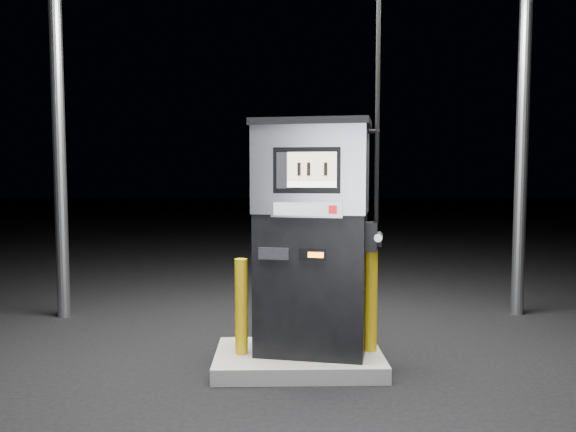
{
  "coord_description": "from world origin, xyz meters",
  "views": [
    {
      "loc": [
        -0.22,
        -5.3,
        1.86
      ],
      "look_at": [
        -0.1,
        0.0,
        1.47
      ],
      "focal_mm": 35.0,
      "sensor_mm": 36.0,
      "label": 1
    }
  ],
  "objects": [
    {
      "name": "fuel_dispenser",
      "position": [
        0.12,
        -0.0,
        1.29
      ],
      "size": [
        1.28,
        0.87,
        4.61
      ],
      "rotation": [
        0.0,
        0.0,
        -0.21
      ],
      "color": "black",
      "rests_on": "pump_island"
    },
    {
      "name": "pump_island",
      "position": [
        0.0,
        0.0,
        0.07
      ],
      "size": [
        1.6,
        1.0,
        0.15
      ],
      "primitive_type": "cube",
      "color": "slate",
      "rests_on": "ground"
    },
    {
      "name": "ground",
      "position": [
        0.0,
        0.0,
        0.0
      ],
      "size": [
        80.0,
        80.0,
        0.0
      ],
      "primitive_type": "plane",
      "color": "black",
      "rests_on": "ground"
    },
    {
      "name": "bollard_left",
      "position": [
        -0.55,
        -0.03,
        0.61
      ],
      "size": [
        0.16,
        0.16,
        0.91
      ],
      "primitive_type": "cylinder",
      "rotation": [
        0.0,
        0.0,
        0.37
      ],
      "color": "gold",
      "rests_on": "pump_island"
    },
    {
      "name": "bollard_right",
      "position": [
        0.7,
        0.03,
        0.65
      ],
      "size": [
        0.14,
        0.14,
        0.99
      ],
      "primitive_type": "cylinder",
      "rotation": [
        0.0,
        0.0,
        -0.02
      ],
      "color": "gold",
      "rests_on": "pump_island"
    }
  ]
}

